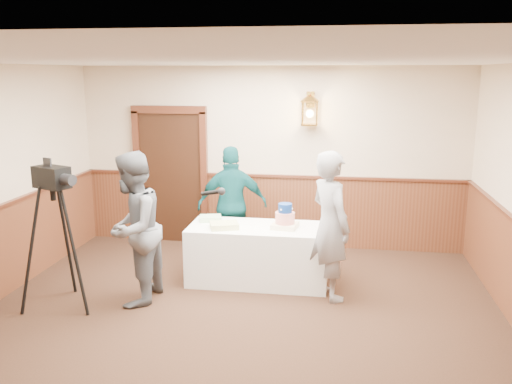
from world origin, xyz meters
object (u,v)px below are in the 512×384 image
Objects in this scene: sheet_cake_green at (211,218)px; baker at (330,226)px; tiered_cake at (285,218)px; sheet_cake_yellow at (224,225)px; display_table at (258,254)px; assistant_p at (232,205)px; interviewer at (133,229)px; tv_camera_rig at (57,246)px.

sheet_cake_green is 0.16× the size of baker.
tiered_cake is 0.68m from baker.
tiered_cake is 0.78m from sheet_cake_yellow.
assistant_p is (-0.48, 0.70, 0.47)m from display_table.
baker is 1.07× the size of assistant_p.
interviewer is (-1.70, -0.85, 0.03)m from tiered_cake.
tiered_cake is 1.90m from interviewer.
sheet_cake_green is 0.17× the size of assistant_p.
sheet_cake_green is 1.69m from baker.
baker is at bearing -31.44° from tiered_cake.
sheet_cake_green is 0.56m from assistant_p.
sheet_cake_yellow reaches higher than display_table.
sheet_cake_yellow is at bearing -160.82° from display_table.
assistant_p is at bearing 124.40° from display_table.
tiered_cake is at bearing -10.51° from sheet_cake_green.
interviewer reaches higher than sheet_cake_yellow.
sheet_cake_green reaches higher than display_table.
baker reaches higher than sheet_cake_yellow.
sheet_cake_yellow is at bearing 130.40° from interviewer.
tiered_cake is 0.20× the size of interviewer.
tv_camera_rig is at bearing -152.26° from display_table.
interviewer is at bearing -142.44° from sheet_cake_yellow.
tiered_cake is at bearing 47.03° from tv_camera_rig.
tv_camera_rig is (-3.09, -0.77, -0.15)m from baker.
tv_camera_rig reaches higher than sheet_cake_yellow.
display_table is 0.97m from assistant_p.
tiered_cake is at bearing 119.43° from interviewer.
tv_camera_rig is at bearing 32.83° from assistant_p.
display_table is at bearing 34.41° from baker.
tiered_cake is 0.20× the size of baker.
interviewer is (-1.36, -0.87, 0.53)m from display_table.
tv_camera_rig is at bearing -68.50° from interviewer.
baker is at bearing 128.09° from assistant_p.
sheet_cake_green is at bearing 128.66° from sheet_cake_yellow.
tv_camera_rig reaches higher than tiered_cake.
display_table is 0.60m from sheet_cake_yellow.
baker is at bearing -21.68° from display_table.
sheet_cake_green is at bearing 54.87° from assistant_p.
tv_camera_rig is at bearing -138.59° from sheet_cake_green.
display_table is at bearing -14.56° from sheet_cake_green.
interviewer is at bearing 46.15° from assistant_p.
assistant_p is at bearing 70.38° from tv_camera_rig.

